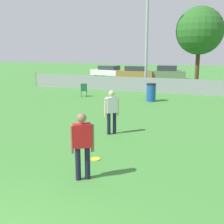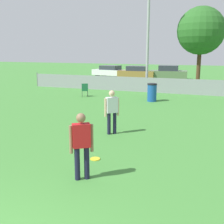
# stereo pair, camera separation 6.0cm
# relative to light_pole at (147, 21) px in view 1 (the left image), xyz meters

# --- Properties ---
(fence_backline) EXTENTS (23.34, 0.07, 1.21)m
(fence_backline) POSITION_rel_light_pole_xyz_m (2.10, -0.77, -4.66)
(fence_backline) COLOR gray
(fence_backline) RESTS_ON ground_plane
(light_pole) EXTENTS (0.90, 0.36, 8.89)m
(light_pole) POSITION_rel_light_pole_xyz_m (0.00, 0.00, 0.00)
(light_pole) COLOR #9E9EA3
(light_pole) RESTS_ON ground_plane
(tree_near_pole) EXTENTS (3.70, 3.70, 6.42)m
(tree_near_pole) POSITION_rel_light_pole_xyz_m (3.57, 2.60, -0.66)
(tree_near_pole) COLOR #4C331E
(tree_near_pole) RESTS_ON ground_plane
(player_receiver_white) EXTENTS (0.46, 0.44, 1.64)m
(player_receiver_white) POSITION_rel_light_pole_xyz_m (1.70, -11.70, -4.26)
(player_receiver_white) COLOR #191933
(player_receiver_white) RESTS_ON ground_plane
(player_defender_red) EXTENTS (0.48, 0.42, 1.64)m
(player_defender_red) POSITION_rel_light_pole_xyz_m (2.41, -15.49, -4.26)
(player_defender_red) COLOR #191933
(player_defender_red) RESTS_ON ground_plane
(frisbee_disc) EXTENTS (0.28, 0.28, 0.03)m
(frisbee_disc) POSITION_rel_light_pole_xyz_m (2.17, -14.23, -5.20)
(frisbee_disc) COLOR yellow
(frisbee_disc) RESTS_ON ground_plane
(folding_chair_sideline) EXTENTS (0.57, 0.57, 0.90)m
(folding_chair_sideline) POSITION_rel_light_pole_xyz_m (-3.17, -4.28, -4.71)
(folding_chair_sideline) COLOR #333338
(folding_chair_sideline) RESTS_ON ground_plane
(trash_bin) EXTENTS (0.59, 0.59, 1.10)m
(trash_bin) POSITION_rel_light_pole_xyz_m (1.47, -4.40, -4.66)
(trash_bin) COLOR #194C99
(trash_bin) RESTS_ON ground_plane
(parked_car_white) EXTENTS (4.37, 2.47, 1.33)m
(parked_car_white) POSITION_rel_light_pole_xyz_m (-6.92, 9.83, -4.55)
(parked_car_white) COLOR black
(parked_car_white) RESTS_ON ground_plane
(parked_car_tan) EXTENTS (4.10, 1.72, 1.39)m
(parked_car_tan) POSITION_rel_light_pole_xyz_m (-3.42, 8.98, -4.54)
(parked_car_tan) COLOR black
(parked_car_tan) RESTS_ON ground_plane
(parked_car_olive) EXTENTS (4.13, 2.30, 1.50)m
(parked_car_olive) POSITION_rel_light_pole_xyz_m (-0.04, 9.50, -4.50)
(parked_car_olive) COLOR black
(parked_car_olive) RESTS_ON ground_plane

